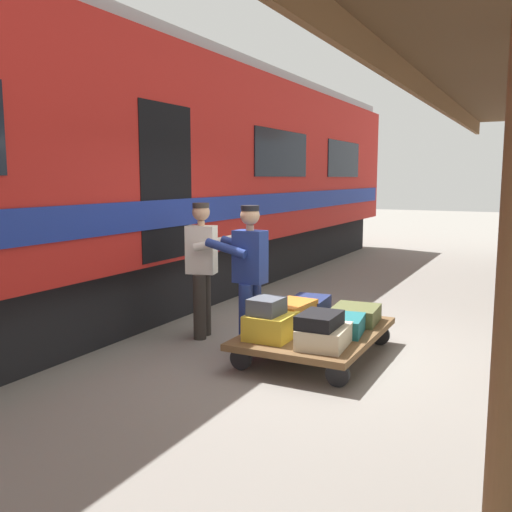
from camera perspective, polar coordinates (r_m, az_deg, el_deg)
name	(u,v)px	position (r m, az deg, el deg)	size (l,w,h in m)	color
ground_plane	(332,353)	(6.67, 7.67, -9.69)	(60.00, 60.00, 0.00)	gray
train_car	(80,174)	(8.39, -17.37, 7.90)	(3.02, 20.45, 4.00)	#B21E19
luggage_cart	(315,334)	(6.45, 6.02, -7.80)	(1.33, 1.95, 0.31)	brown
suitcase_navy_fabric	(308,307)	(7.00, 5.33, -5.17)	(0.42, 0.60, 0.24)	navy
suitcase_cream_canvas	(324,336)	(5.83, 6.91, -8.05)	(0.46, 0.61, 0.20)	beige
suitcase_teal_softside	(341,325)	(6.32, 8.60, -6.88)	(0.47, 0.54, 0.19)	#1E666B
suitcase_olive_duffel	(356,314)	(6.82, 10.04, -5.82)	(0.51, 0.57, 0.19)	brown
suitcase_orange_carryall	(291,314)	(6.52, 3.57, -5.91)	(0.39, 0.62, 0.29)	#CC6B23
suitcase_yellow_case	(271,326)	(6.05, 1.52, -7.11)	(0.46, 0.51, 0.27)	gold
suitcase_black_hardshell	(320,320)	(5.76, 6.46, -6.45)	(0.37, 0.51, 0.14)	black
suitcase_slate_roller	(267,306)	(5.98, 1.09, -5.09)	(0.31, 0.37, 0.18)	#4C515B
porter_in_overalls	(249,273)	(6.45, -0.76, -1.77)	(0.68, 0.45, 1.70)	navy
porter_by_door	(203,265)	(7.09, -5.36, -0.93)	(0.72, 0.54, 1.70)	#332D28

